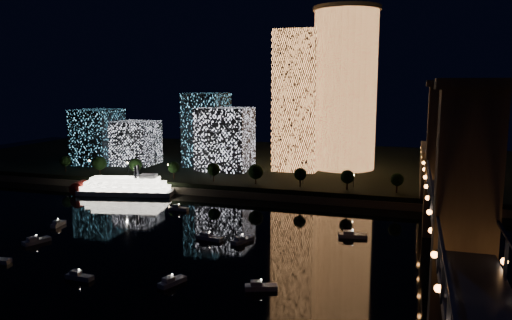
% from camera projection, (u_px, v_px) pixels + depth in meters
% --- Properties ---
extents(ground, '(520.00, 520.00, 0.00)m').
position_uv_depth(ground, '(194.00, 266.00, 135.02)').
color(ground, black).
rests_on(ground, ground).
extents(far_bank, '(420.00, 160.00, 5.00)m').
position_uv_depth(far_bank, '(310.00, 165.00, 285.48)').
color(far_bank, black).
rests_on(far_bank, ground).
extents(seawall, '(420.00, 6.00, 3.00)m').
position_uv_depth(seawall, '(274.00, 196.00, 212.10)').
color(seawall, '#6B5E4C').
rests_on(seawall, ground).
extents(tower_cylindrical, '(34.00, 34.00, 81.91)m').
position_uv_depth(tower_cylindrical, '(345.00, 89.00, 255.37)').
color(tower_cylindrical, '#FF9B51').
rests_on(tower_cylindrical, far_bank).
extents(tower_rectangular, '(22.02, 22.02, 70.06)m').
position_uv_depth(tower_rectangular, '(298.00, 101.00, 252.59)').
color(tower_rectangular, '#FF9B51').
rests_on(tower_rectangular, far_bank).
extents(midrise_blocks, '(97.01, 39.15, 38.79)m').
position_uv_depth(midrise_blocks, '(172.00, 136.00, 267.10)').
color(midrise_blocks, white).
rests_on(midrise_blocks, far_bank).
extents(truss_bridge, '(13.00, 266.00, 50.00)m').
position_uv_depth(truss_bridge, '(453.00, 225.00, 116.79)').
color(truss_bridge, navy).
rests_on(truss_bridge, ground).
extents(riverboat, '(46.07, 18.44, 13.61)m').
position_uv_depth(riverboat, '(121.00, 187.00, 220.95)').
color(riverboat, silver).
rests_on(riverboat, ground).
extents(motorboats, '(105.38, 72.66, 2.78)m').
position_uv_depth(motorboats, '(170.00, 245.00, 150.11)').
color(motorboats, silver).
rests_on(motorboats, ground).
extents(esplanade_trees, '(165.40, 6.87, 8.94)m').
position_uv_depth(esplanade_trees, '(204.00, 169.00, 226.63)').
color(esplanade_trees, black).
rests_on(esplanade_trees, far_bank).
extents(street_lamps, '(132.70, 0.70, 5.65)m').
position_uv_depth(street_lamps, '(211.00, 170.00, 232.33)').
color(street_lamps, black).
rests_on(street_lamps, far_bank).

